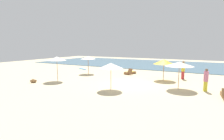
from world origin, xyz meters
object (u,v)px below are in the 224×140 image
Objects in this scene: lounger_3 at (130,73)px; person_0 at (206,80)px; umbrella_3 at (88,58)px; umbrella_2 at (164,62)px; umbrella_1 at (179,64)px; umbrella_0 at (57,59)px; dog at (33,81)px; surfboard at (82,69)px; umbrella_4 at (111,66)px; person_1 at (183,70)px.

lounger_3 is 1.01× the size of person_0.
umbrella_3 is 5.31m from lounger_3.
umbrella_2 is 0.98× the size of umbrella_3.
umbrella_1 is at bearing -175.09° from person_0.
umbrella_3 reaches higher than umbrella_2.
umbrella_3 is 1.21× the size of lounger_3.
umbrella_0 is at bearing -123.13° from lounger_3.
umbrella_0 is 12.97m from person_0.
dog is (-1.38, -6.69, -1.76)m from umbrella_3.
umbrella_3 is 1.04× the size of surfboard.
umbrella_2 is 0.99× the size of umbrella_4.
umbrella_0 is 1.07× the size of umbrella_1.
umbrella_0 is at bearing -149.88° from umbrella_2.
umbrella_0 is at bearing 174.76° from umbrella_4.
umbrella_1 is 1.06× the size of umbrella_2.
umbrella_2 is at bearing 121.77° from umbrella_1.
umbrella_1 is 2.20m from person_0.
umbrella_3 is at bearing 138.00° from umbrella_4.
umbrella_4 is 1.13× the size of person_1.
dog is (-5.93, -8.78, -0.01)m from lounger_3.
umbrella_0 reaches higher than umbrella_3.
person_1 is at bearing 59.27° from umbrella_4.
lounger_3 is at bearing -6.82° from surfboard.
dog is at bearing -101.66° from umbrella_3.
umbrella_4 is 3.05× the size of dog.
umbrella_1 is at bearing -38.24° from lounger_3.
umbrella_1 is at bearing 11.47° from umbrella_0.
surfboard is (-13.72, 1.27, -0.90)m from person_1.
umbrella_2 is at bearing -136.27° from person_1.
dog is at bearing -146.08° from umbrella_2.
person_1 is at bearing 32.52° from umbrella_0.
dog is at bearing -171.33° from umbrella_4.
umbrella_4 is (6.21, -0.57, -0.28)m from umbrella_0.
umbrella_2 is at bearing 33.92° from dog.
umbrella_2 is at bearing -23.45° from lounger_3.
umbrella_2 reaches higher than person_0.
surfboard is (-12.11, 2.81, -1.79)m from umbrella_2.
person_1 reaches higher than dog.
umbrella_4 is 7.81m from dog.
surfboard is at bearing 100.79° from dog.
lounger_3 is (-4.33, 1.88, -1.65)m from umbrella_2.
umbrella_0 is 1.13× the size of umbrella_4.
umbrella_4 reaches higher than umbrella_2.
surfboard is (-15.87, 5.64, -0.84)m from person_0.
umbrella_2 is 1.12× the size of person_1.
umbrella_0 is 1.35× the size of lounger_3.
umbrella_2 is at bearing 143.00° from person_0.
umbrella_1 reaches higher than person_1.
person_0 is (12.64, -2.62, -1.06)m from umbrella_3.
umbrella_4 is at bearing -78.16° from lounger_3.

